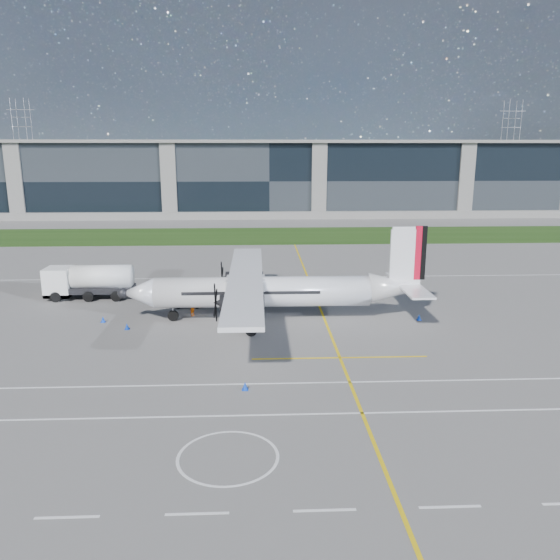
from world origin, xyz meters
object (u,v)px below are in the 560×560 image
at_px(safety_cone_nose_port, 127,326).
at_px(safety_cone_stbdwing, 253,280).
at_px(baggage_tug, 189,297).
at_px(safety_cone_tail, 419,317).
at_px(pylon_west, 24,145).
at_px(turboprop_aircraft, 274,274).
at_px(ground_crew_person, 193,306).
at_px(safety_cone_portwing, 245,386).
at_px(pylon_east, 509,145).
at_px(safety_cone_fwd, 103,319).
at_px(fuel_tanker_truck, 83,282).

bearing_deg(safety_cone_nose_port, safety_cone_stbdwing, 57.20).
height_order(baggage_tug, safety_cone_tail, baggage_tug).
bearing_deg(pylon_west, turboprop_aircraft, -61.85).
bearing_deg(ground_crew_person, safety_cone_nose_port, 140.89).
height_order(ground_crew_person, safety_cone_portwing, ground_crew_person).
xyz_separation_m(pylon_east, safety_cone_nose_port, (-97.88, -149.29, -14.75)).
height_order(pylon_east, safety_cone_portwing, pylon_east).
height_order(safety_cone_fwd, safety_cone_nose_port, same).
bearing_deg(safety_cone_portwing, fuel_tanker_truck, 126.79).
distance_m(baggage_tug, ground_crew_person, 3.06).
bearing_deg(fuel_tanker_truck, safety_cone_nose_port, -56.90).
height_order(turboprop_aircraft, safety_cone_stbdwing, turboprop_aircraft).
xyz_separation_m(safety_cone_tail, safety_cone_nose_port, (-23.69, -1.37, 0.00)).
distance_m(baggage_tug, safety_cone_portwing, 18.74).
bearing_deg(safety_cone_portwing, pylon_west, 115.48).
height_order(fuel_tanker_truck, safety_cone_tail, fuel_tanker_truck).
relative_size(pylon_east, safety_cone_fwd, 60.00).
xyz_separation_m(pylon_east, safety_cone_fwd, (-100.26, -147.37, -14.75)).
distance_m(safety_cone_nose_port, safety_cone_portwing, 14.95).
bearing_deg(safety_cone_nose_port, safety_cone_fwd, 141.19).
bearing_deg(safety_cone_stbdwing, safety_cone_fwd, -132.53).
xyz_separation_m(pylon_west, safety_cone_nose_port, (67.12, -149.29, -14.75)).
xyz_separation_m(turboprop_aircraft, baggage_tug, (-7.57, 4.36, -3.05)).
height_order(pylon_west, pylon_east, same).
xyz_separation_m(fuel_tanker_truck, safety_cone_tail, (29.87, -8.10, -1.35)).
xyz_separation_m(pylon_east, safety_cone_tail, (-74.18, -147.91, -14.75)).
distance_m(pylon_west, ground_crew_person, 163.23).
xyz_separation_m(pylon_west, fuel_tanker_truck, (60.95, -139.81, -13.40)).
xyz_separation_m(baggage_tug, safety_cone_tail, (19.61, -5.03, -0.59)).
height_order(fuel_tanker_truck, safety_cone_portwing, fuel_tanker_truck).
relative_size(turboprop_aircraft, ground_crew_person, 14.50).
height_order(turboprop_aircraft, safety_cone_portwing, turboprop_aircraft).
height_order(safety_cone_portwing, safety_cone_stbdwing, same).
xyz_separation_m(ground_crew_person, safety_cone_nose_port, (-4.78, -3.42, -0.64)).
xyz_separation_m(pylon_east, fuel_tanker_truck, (-104.05, -139.81, -13.40)).
height_order(pylon_east, turboprop_aircraft, pylon_east).
distance_m(turboprop_aircraft, safety_cone_nose_port, 12.37).
bearing_deg(turboprop_aircraft, safety_cone_portwing, -98.91).
bearing_deg(baggage_tug, safety_cone_portwing, -73.11).
relative_size(pylon_west, ground_crew_person, 16.78).
xyz_separation_m(safety_cone_fwd, safety_cone_nose_port, (2.38, -1.92, 0.00)).
bearing_deg(safety_cone_nose_port, safety_cone_portwing, -50.42).
bearing_deg(ground_crew_person, fuel_tanker_truck, 76.35).
xyz_separation_m(pylon_west, baggage_tug, (71.21, -142.89, -14.16)).
bearing_deg(safety_cone_tail, safety_cone_portwing, -137.71).
bearing_deg(safety_cone_fwd, ground_crew_person, 11.86).
xyz_separation_m(pylon_west, pylon_east, (165.00, 0.00, 0.00)).
relative_size(baggage_tug, safety_cone_nose_port, 5.60).
bearing_deg(safety_cone_portwing, safety_cone_stbdwing, 89.43).
xyz_separation_m(safety_cone_nose_port, safety_cone_stbdwing, (9.79, 15.18, 0.00)).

